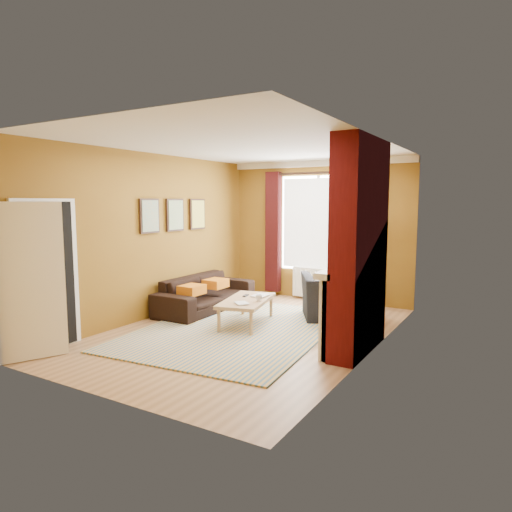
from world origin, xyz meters
name	(u,v)px	position (x,y,z in m)	size (l,w,h in m)	color
ground	(248,332)	(0.00, 0.00, 0.00)	(5.50, 5.50, 0.00)	olive
room_walls	(294,243)	(0.64, 0.28, 1.39)	(3.82, 5.54, 2.83)	brown
striped_rug	(237,329)	(-0.22, 0.03, 0.01)	(3.02, 3.97, 0.02)	teal
sofa	(206,293)	(-1.42, 0.85, 0.31)	(2.15, 0.84, 0.63)	black
armchair	(337,297)	(0.90, 1.43, 0.38)	(1.16, 1.01, 0.75)	black
coffee_table	(247,302)	(-0.23, 0.34, 0.38)	(0.93, 1.40, 0.43)	tan
wicker_stool	(329,295)	(0.37, 2.40, 0.20)	(0.33, 0.33, 0.40)	#A27E46
floor_lamp	(378,235)	(1.34, 2.25, 1.40)	(0.33, 0.33, 1.78)	black
book_a	(236,304)	(-0.17, -0.07, 0.44)	(0.18, 0.25, 0.02)	#999999
book_b	(254,295)	(-0.26, 0.64, 0.44)	(0.23, 0.31, 0.02)	#999999
mug	(259,298)	(0.02, 0.30, 0.48)	(0.11, 0.11, 0.10)	#999999
tv_remote	(246,296)	(-0.36, 0.52, 0.44)	(0.08, 0.17, 0.02)	#29292C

